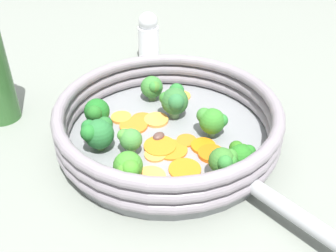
{
  "coord_description": "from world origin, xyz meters",
  "views": [
    {
      "loc": [
        0.16,
        -0.46,
        0.38
      ],
      "look_at": [
        0.0,
        0.0,
        0.03
      ],
      "focal_mm": 42.0,
      "sensor_mm": 36.0,
      "label": 1
    }
  ],
  "objects_px": {
    "broccoli_floret_7": "(129,139)",
    "carrot_slice_8": "(157,146)",
    "broccoli_floret_5": "(98,132)",
    "broccoli_floret_8": "(212,121)",
    "broccoli_floret_0": "(128,167)",
    "salt_shaker": "(148,37)",
    "carrot_slice_0": "(183,188)",
    "carrot_slice_13": "(150,177)",
    "carrot_slice_4": "(156,120)",
    "carrot_slice_5": "(172,150)",
    "broccoli_floret_1": "(96,112)",
    "broccoli_floret_3": "(175,100)",
    "mushroom_piece_0": "(159,136)",
    "mushroom_piece_1": "(209,116)",
    "carrot_slice_9": "(121,117)",
    "carrot_slice_7": "(203,146)",
    "carrot_slice_10": "(186,140)",
    "broccoli_floret_6": "(153,87)",
    "carrot_slice_3": "(181,96)",
    "carrot_slice_12": "(142,119)",
    "carrot_slice_6": "(185,169)",
    "broccoli_floret_4": "(224,161)",
    "broccoli_floret_2": "(241,155)",
    "carrot_slice_11": "(211,154)",
    "skillet": "(168,138)",
    "carrot_slice_2": "(133,127)",
    "carrot_slice_1": "(154,154)"
  },
  "relations": [
    {
      "from": "broccoli_floret_5",
      "to": "broccoli_floret_8",
      "type": "bearing_deg",
      "value": 30.57
    },
    {
      "from": "carrot_slice_3",
      "to": "carrot_slice_8",
      "type": "distance_m",
      "value": 0.15
    },
    {
      "from": "carrot_slice_5",
      "to": "carrot_slice_12",
      "type": "height_order",
      "value": "same"
    },
    {
      "from": "carrot_slice_3",
      "to": "broccoli_floret_2",
      "type": "xyz_separation_m",
      "value": [
        0.13,
        -0.15,
        0.02
      ]
    },
    {
      "from": "broccoli_floret_7",
      "to": "carrot_slice_8",
      "type": "bearing_deg",
      "value": 38.2
    },
    {
      "from": "carrot_slice_2",
      "to": "broccoli_floret_3",
      "type": "relative_size",
      "value": 0.85
    },
    {
      "from": "broccoli_floret_8",
      "to": "broccoli_floret_3",
      "type": "bearing_deg",
      "value": 156.57
    },
    {
      "from": "broccoli_floret_0",
      "to": "carrot_slice_0",
      "type": "bearing_deg",
      "value": 7.52
    },
    {
      "from": "carrot_slice_3",
      "to": "carrot_slice_9",
      "type": "bearing_deg",
      "value": -126.24
    },
    {
      "from": "carrot_slice_9",
      "to": "broccoli_floret_7",
      "type": "relative_size",
      "value": 0.79
    },
    {
      "from": "carrot_slice_3",
      "to": "carrot_slice_13",
      "type": "xyz_separation_m",
      "value": [
        0.02,
        -0.21,
        -0.0
      ]
    },
    {
      "from": "carrot_slice_3",
      "to": "broccoli_floret_6",
      "type": "distance_m",
      "value": 0.06
    },
    {
      "from": "carrot_slice_9",
      "to": "carrot_slice_12",
      "type": "relative_size",
      "value": 0.92
    },
    {
      "from": "carrot_slice_10",
      "to": "broccoli_floret_0",
      "type": "distance_m",
      "value": 0.12
    },
    {
      "from": "carrot_slice_12",
      "to": "salt_shaker",
      "type": "xyz_separation_m",
      "value": [
        -0.08,
        0.24,
        0.03
      ]
    },
    {
      "from": "carrot_slice_3",
      "to": "carrot_slice_12",
      "type": "relative_size",
      "value": 0.92
    },
    {
      "from": "broccoli_floret_0",
      "to": "salt_shaker",
      "type": "bearing_deg",
      "value": 107.78
    },
    {
      "from": "carrot_slice_0",
      "to": "carrot_slice_4",
      "type": "distance_m",
      "value": 0.16
    },
    {
      "from": "carrot_slice_8",
      "to": "carrot_slice_9",
      "type": "distance_m",
      "value": 0.1
    },
    {
      "from": "carrot_slice_8",
      "to": "carrot_slice_13",
      "type": "distance_m",
      "value": 0.07
    },
    {
      "from": "carrot_slice_5",
      "to": "salt_shaker",
      "type": "distance_m",
      "value": 0.34
    },
    {
      "from": "broccoli_floret_5",
      "to": "mushroom_piece_0",
      "type": "xyz_separation_m",
      "value": [
        0.07,
        0.05,
        -0.02
      ]
    },
    {
      "from": "carrot_slice_4",
      "to": "carrot_slice_10",
      "type": "bearing_deg",
      "value": -29.16
    },
    {
      "from": "carrot_slice_5",
      "to": "broccoli_floret_2",
      "type": "distance_m",
      "value": 0.1
    },
    {
      "from": "carrot_slice_3",
      "to": "carrot_slice_6",
      "type": "relative_size",
      "value": 0.74
    },
    {
      "from": "carrot_slice_6",
      "to": "carrot_slice_10",
      "type": "relative_size",
      "value": 1.5
    },
    {
      "from": "carrot_slice_4",
      "to": "carrot_slice_6",
      "type": "distance_m",
      "value": 0.12
    },
    {
      "from": "carrot_slice_3",
      "to": "mushroom_piece_0",
      "type": "height_order",
      "value": "mushroom_piece_0"
    },
    {
      "from": "carrot_slice_9",
      "to": "carrot_slice_1",
      "type": "bearing_deg",
      "value": -39.67
    },
    {
      "from": "carrot_slice_10",
      "to": "broccoli_floret_1",
      "type": "relative_size",
      "value": 0.66
    },
    {
      "from": "carrot_slice_12",
      "to": "broccoli_floret_4",
      "type": "bearing_deg",
      "value": -30.42
    },
    {
      "from": "carrot_slice_6",
      "to": "skillet",
      "type": "bearing_deg",
      "value": 124.86
    },
    {
      "from": "carrot_slice_2",
      "to": "carrot_slice_11",
      "type": "height_order",
      "value": "carrot_slice_11"
    },
    {
      "from": "carrot_slice_5",
      "to": "broccoli_floret_4",
      "type": "bearing_deg",
      "value": -21.07
    },
    {
      "from": "carrot_slice_5",
      "to": "broccoli_floret_0",
      "type": "relative_size",
      "value": 1.06
    },
    {
      "from": "carrot_slice_11",
      "to": "broccoli_floret_6",
      "type": "relative_size",
      "value": 0.89
    },
    {
      "from": "broccoli_floret_4",
      "to": "carrot_slice_2",
      "type": "bearing_deg",
      "value": 157.69
    },
    {
      "from": "carrot_slice_5",
      "to": "broccoli_floret_1",
      "type": "xyz_separation_m",
      "value": [
        -0.13,
        0.02,
        0.02
      ]
    },
    {
      "from": "broccoli_floret_3",
      "to": "broccoli_floret_5",
      "type": "height_order",
      "value": "broccoli_floret_3"
    },
    {
      "from": "carrot_slice_9",
      "to": "carrot_slice_13",
      "type": "distance_m",
      "value": 0.15
    },
    {
      "from": "broccoli_floret_6",
      "to": "broccoli_floret_8",
      "type": "xyz_separation_m",
      "value": [
        0.12,
        -0.06,
        0.0
      ]
    },
    {
      "from": "carrot_slice_0",
      "to": "broccoli_floret_5",
      "type": "xyz_separation_m",
      "value": [
        -0.14,
        0.04,
        0.03
      ]
    },
    {
      "from": "carrot_slice_0",
      "to": "carrot_slice_8",
      "type": "bearing_deg",
      "value": 131.35
    },
    {
      "from": "carrot_slice_7",
      "to": "carrot_slice_10",
      "type": "bearing_deg",
      "value": 167.98
    },
    {
      "from": "carrot_slice_6",
      "to": "carrot_slice_8",
      "type": "height_order",
      "value": "carrot_slice_8"
    },
    {
      "from": "mushroom_piece_0",
      "to": "mushroom_piece_1",
      "type": "distance_m",
      "value": 0.1
    },
    {
      "from": "carrot_slice_3",
      "to": "mushroom_piece_0",
      "type": "relative_size",
      "value": 1.64
    },
    {
      "from": "carrot_slice_9",
      "to": "broccoli_floret_6",
      "type": "height_order",
      "value": "broccoli_floret_6"
    },
    {
      "from": "salt_shaker",
      "to": "broccoli_floret_1",
      "type": "bearing_deg",
      "value": -85.32
    },
    {
      "from": "carrot_slice_3",
      "to": "carrot_slice_12",
      "type": "height_order",
      "value": "same"
    }
  ]
}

